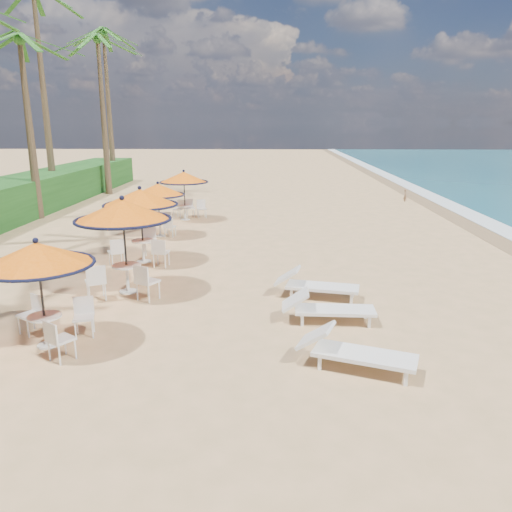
{
  "coord_description": "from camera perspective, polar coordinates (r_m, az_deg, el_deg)",
  "views": [
    {
      "loc": [
        -0.66,
        -9.11,
        4.5
      ],
      "look_at": [
        -1.09,
        3.23,
        1.2
      ],
      "focal_mm": 35.0,
      "sensor_mm": 36.0,
      "label": 1
    }
  ],
  "objects": [
    {
      "name": "ground",
      "position": [
        10.18,
        5.64,
        -11.35
      ],
      "size": [
        160.0,
        160.0,
        0.0
      ],
      "primitive_type": "plane",
      "color": "tan",
      "rests_on": "ground"
    },
    {
      "name": "wetsand_band",
      "position": [
        21.62,
        26.74,
        1.33
      ],
      "size": [
        1.4,
        140.0,
        0.02
      ],
      "primitive_type": "cube",
      "color": "olive",
      "rests_on": "ground"
    },
    {
      "name": "station_0",
      "position": [
        10.9,
        -23.38,
        -1.22
      ],
      "size": [
        2.22,
        2.22,
        2.32
      ],
      "color": "black",
      "rests_on": "ground"
    },
    {
      "name": "station_1",
      "position": [
        13.63,
        -15.01,
        4.03
      ],
      "size": [
        2.56,
        2.56,
        2.67
      ],
      "color": "black",
      "rests_on": "ground"
    },
    {
      "name": "station_2",
      "position": [
        16.73,
        -13.05,
        5.5
      ],
      "size": [
        2.44,
        2.52,
        2.54
      ],
      "color": "black",
      "rests_on": "ground"
    },
    {
      "name": "station_3",
      "position": [
        20.62,
        -11.02,
        6.92
      ],
      "size": [
        2.15,
        2.19,
        2.24
      ],
      "color": "black",
      "rests_on": "ground"
    },
    {
      "name": "station_4",
      "position": [
        24.06,
        -8.13,
        8.25
      ],
      "size": [
        2.29,
        2.29,
        2.39
      ],
      "color": "black",
      "rests_on": "ground"
    },
    {
      "name": "lounger_near",
      "position": [
        9.69,
        10.95,
        -10.55
      ],
      "size": [
        2.32,
        1.41,
        0.79
      ],
      "rotation": [
        0.0,
        0.0,
        -0.35
      ],
      "color": "white",
      "rests_on": "ground"
    },
    {
      "name": "lounger_mid",
      "position": [
        11.74,
        7.91,
        -5.85
      ],
      "size": [
        2.17,
        0.73,
        0.77
      ],
      "rotation": [
        0.0,
        0.0,
        -0.03
      ],
      "color": "white",
      "rests_on": "ground"
    },
    {
      "name": "lounger_far",
      "position": [
        13.32,
        6.63,
        -3.21
      ],
      "size": [
        2.3,
        1.13,
        0.79
      ],
      "rotation": [
        0.0,
        0.0,
        -0.21
      ],
      "color": "white",
      "rests_on": "ground"
    },
    {
      "name": "palm_4",
      "position": [
        26.41,
        -25.3,
        20.48
      ],
      "size": [
        5.0,
        5.0,
        8.4
      ],
      "color": "brown",
      "rests_on": "ground"
    },
    {
      "name": "palm_5",
      "position": [
        32.23,
        -23.98,
        24.61
      ],
      "size": [
        5.0,
        5.0,
        11.5
      ],
      "color": "brown",
      "rests_on": "ground"
    },
    {
      "name": "palm_6",
      "position": [
        34.35,
        -17.58,
        21.64
      ],
      "size": [
        5.0,
        5.0,
        9.7
      ],
      "color": "brown",
      "rests_on": "ground"
    },
    {
      "name": "palm_7",
      "position": [
        39.23,
        -16.97,
        22.29
      ],
      "size": [
        5.0,
        5.0,
        10.8
      ],
      "color": "brown",
      "rests_on": "ground"
    },
    {
      "name": "person",
      "position": [
        30.65,
        16.7,
        6.68
      ],
      "size": [
        0.24,
        0.32,
        0.82
      ],
      "primitive_type": "imported",
      "rotation": [
        0.0,
        0.0,
        1.43
      ],
      "color": "#926B4A",
      "rests_on": "ground"
    }
  ]
}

